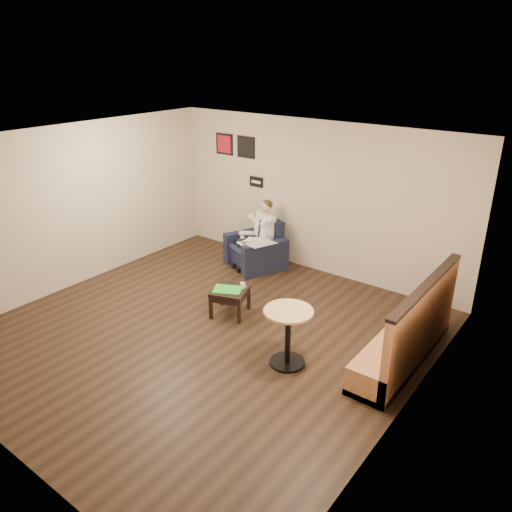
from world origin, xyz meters
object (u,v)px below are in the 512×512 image
Objects in this scene: armchair at (256,244)px; green_folder at (228,289)px; side_table at (230,302)px; cafe_table at (288,337)px; coffee_mug at (243,285)px; seated_man at (250,237)px; banquette at (406,321)px; smartphone at (236,285)px.

green_folder is (0.79, -1.77, -0.02)m from armchair.
side_table is 0.65× the size of cafe_table.
side_table is at bearing -127.29° from coffee_mug.
seated_man reaches higher than green_folder.
armchair is at bearing 114.13° from green_folder.
coffee_mug is (0.13, 0.16, 0.26)m from side_table.
armchair is 10.33× the size of coffee_mug.
coffee_mug is at bearing 52.71° from green_folder.
cafe_table is (2.30, -2.33, -0.05)m from armchair.
coffee_mug is at bearing -173.65° from banquette.
cafe_table is at bearing -20.24° from green_folder.
armchair is 1.94m from green_folder.
armchair is 1.84m from coffee_mug.
side_table is 3.93× the size of smartphone.
side_table is at bearing -37.89° from seated_man.
coffee_mug reaches higher than green_folder.
coffee_mug is at bearing 52.71° from side_table.
armchair is 1.78× the size of side_table.
seated_man is 1.90m from side_table.
armchair reaches higher than coffee_mug.
banquette is (3.48, -1.30, 0.14)m from armchair.
seated_man is 2.89× the size of green_folder.
smartphone is 0.06× the size of banquette.
seated_man is 3.73m from banquette.
green_folder is 0.19m from smartphone.
banquette is at bearing 9.53° from side_table.
armchair reaches higher than smartphone.
cafe_table reaches higher than coffee_mug.
armchair is 0.40× the size of banquette.
side_table is 1.22× the size of green_folder.
cafe_table is (1.49, -0.74, -0.03)m from smartphone.
smartphone is at bearing -38.62° from armchair.
green_folder is at bearing -103.96° from smartphone.
armchair is at bearing 108.07° from smartphone.
cafe_table reaches higher than side_table.
green_folder is (-0.02, -0.03, 0.22)m from side_table.
banquette reaches higher than coffee_mug.
seated_man reaches higher than cafe_table.
armchair reaches higher than side_table.
seated_man is 0.53× the size of banquette.
smartphone is at bearing 85.05° from green_folder.
green_folder is at bearing -127.29° from side_table.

